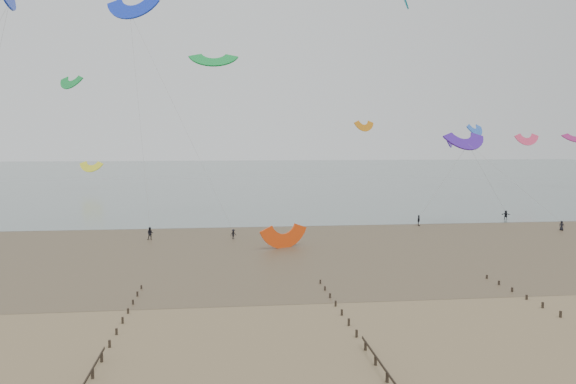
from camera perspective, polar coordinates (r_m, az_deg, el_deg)
The scene contains 5 objects.
ground at distance 46.57m, azimuth 0.93°, elevation -13.15°, with size 500.00×500.00×0.00m, color brown.
sea_and_shore at distance 79.57m, azimuth -5.27°, elevation -5.36°, with size 500.00×665.00×0.03m.
kitesurfers at distance 95.48m, azimuth 9.81°, elevation -3.10°, with size 151.41×16.64×1.89m.
grounded_kite at distance 77.09m, azimuth -0.39°, elevation -5.69°, with size 6.12×3.20×4.66m, color #EF440F, non-canonical shape.
kites_airborne at distance 132.14m, azimuth -9.26°, elevation 8.45°, with size 227.89×98.66×41.96m.
Camera 1 is at (-5.82, -43.77, 14.80)m, focal length 35.00 mm.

